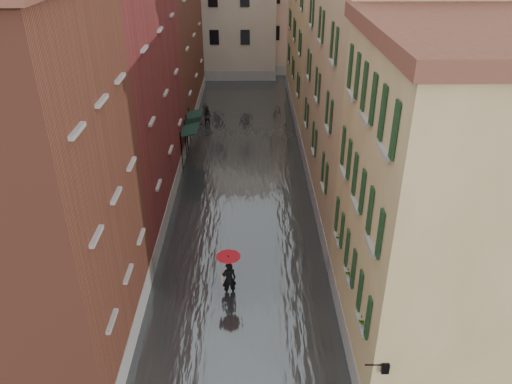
{
  "coord_description": "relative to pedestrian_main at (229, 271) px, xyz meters",
  "views": [
    {
      "loc": [
        0.46,
        -16.28,
        14.46
      ],
      "look_at": [
        0.71,
        4.74,
        3.0
      ],
      "focal_mm": 35.0,
      "sensor_mm": 36.0,
      "label": 1
    }
  ],
  "objects": [
    {
      "name": "ground",
      "position": [
        0.5,
        -0.82,
        -1.3
      ],
      "size": [
        120.0,
        120.0,
        0.0
      ],
      "primitive_type": "plane",
      "color": "#5E5D60",
      "rests_on": "ground"
    },
    {
      "name": "floodwater",
      "position": [
        0.5,
        12.18,
        -1.2
      ],
      "size": [
        10.0,
        60.0,
        0.2
      ],
      "primitive_type": "cube",
      "color": "#3D4244",
      "rests_on": "ground"
    },
    {
      "name": "building_left_near",
      "position": [
        -6.5,
        -2.82,
        5.2
      ],
      "size": [
        6.0,
        8.0,
        13.0
      ],
      "primitive_type": "cube",
      "color": "brown",
      "rests_on": "ground"
    },
    {
      "name": "building_left_mid",
      "position": [
        -6.5,
        8.18,
        4.95
      ],
      "size": [
        6.0,
        14.0,
        12.5
      ],
      "primitive_type": "cube",
      "color": "maroon",
      "rests_on": "ground"
    },
    {
      "name": "building_left_far",
      "position": [
        -6.5,
        23.18,
        5.7
      ],
      "size": [
        6.0,
        16.0,
        14.0
      ],
      "primitive_type": "cube",
      "color": "brown",
      "rests_on": "ground"
    },
    {
      "name": "building_right_near",
      "position": [
        7.5,
        -2.82,
        4.45
      ],
      "size": [
        6.0,
        8.0,
        11.5
      ],
      "primitive_type": "cube",
      "color": "#9B7F50",
      "rests_on": "ground"
    },
    {
      "name": "building_right_mid",
      "position": [
        7.5,
        8.18,
        5.2
      ],
      "size": [
        6.0,
        14.0,
        13.0
      ],
      "primitive_type": "cube",
      "color": "tan",
      "rests_on": "ground"
    },
    {
      "name": "building_right_far",
      "position": [
        7.5,
        23.18,
        4.45
      ],
      "size": [
        6.0,
        16.0,
        11.5
      ],
      "primitive_type": "cube",
      "color": "#9B7F50",
      "rests_on": "ground"
    },
    {
      "name": "building_end_cream",
      "position": [
        -2.5,
        37.18,
        5.2
      ],
      "size": [
        12.0,
        9.0,
        13.0
      ],
      "primitive_type": "cube",
      "color": "beige",
      "rests_on": "ground"
    },
    {
      "name": "building_end_pink",
      "position": [
        6.5,
        39.18,
        4.7
      ],
      "size": [
        10.0,
        9.0,
        12.0
      ],
      "primitive_type": "cube",
      "color": "tan",
      "rests_on": "ground"
    },
    {
      "name": "awning_near",
      "position": [
        -2.98,
        13.79,
        1.17
      ],
      "size": [
        1.09,
        3.19,
        2.8
      ],
      "color": "black",
      "rests_on": "ground"
    },
    {
      "name": "awning_far",
      "position": [
        -2.99,
        15.64,
        1.16
      ],
      "size": [
        1.09,
        2.73,
        2.8
      ],
      "color": "black",
      "rests_on": "ground"
    },
    {
      "name": "wall_lantern",
      "position": [
        4.83,
        -6.82,
        1.71
      ],
      "size": [
        0.71,
        0.22,
        0.35
      ],
      "color": "black",
      "rests_on": "ground"
    },
    {
      "name": "window_planters",
      "position": [
        4.62,
        -2.84,
        2.21
      ],
      "size": [
        0.59,
        5.59,
        0.84
      ],
      "color": "brown",
      "rests_on": "ground"
    },
    {
      "name": "pedestrian_main",
      "position": [
        0.0,
        0.0,
        0.0
      ],
      "size": [
        1.07,
        1.07,
        2.06
      ],
      "color": "black",
      "rests_on": "ground"
    },
    {
      "name": "pedestrian_far",
      "position": [
        -2.45,
        20.47,
        -0.47
      ],
      "size": [
        0.97,
        0.86,
        1.65
      ],
      "primitive_type": "imported",
      "rotation": [
        0.0,
        0.0,
        -0.34
      ],
      "color": "black",
      "rests_on": "ground"
    }
  ]
}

